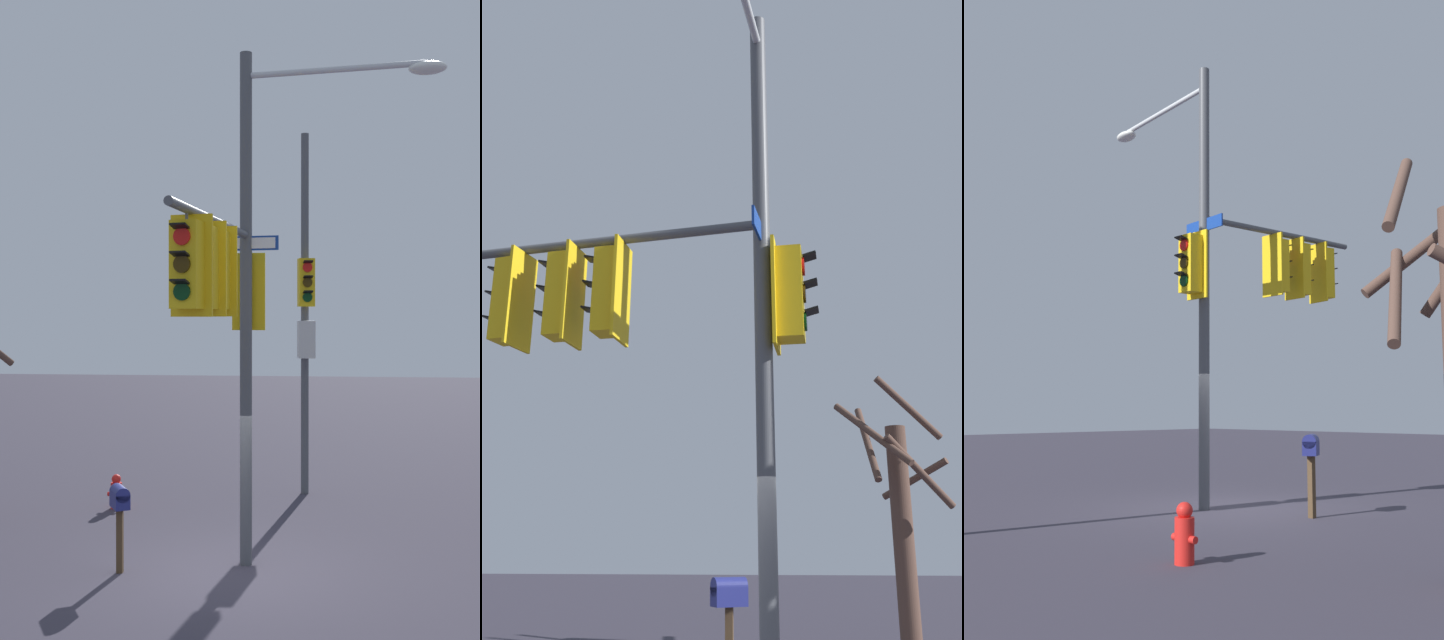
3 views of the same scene
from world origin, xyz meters
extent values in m
plane|color=#37323F|center=(0.00, 0.00, 0.00)|extent=(80.00, 80.00, 0.00)
cylinder|color=#4C4F54|center=(0.22, 0.43, 4.27)|extent=(0.20, 0.20, 8.53)
cylinder|color=silver|center=(1.68, 0.23, 8.15)|extent=(2.93, 0.48, 0.10)
ellipsoid|color=silver|center=(3.14, 0.04, 8.07)|extent=(0.64, 0.44, 0.20)
cylinder|color=#4C4F54|center=(-0.04, -1.58, 5.50)|extent=(0.65, 4.02, 0.12)
cube|color=yellow|center=(-0.03, -1.51, 4.80)|extent=(0.39, 0.33, 1.10)
cube|color=yellow|center=(-0.01, -1.34, 4.80)|extent=(0.56, 0.09, 1.30)
cylinder|color=red|center=(-0.05, -1.67, 5.14)|extent=(0.22, 0.05, 0.22)
cube|color=black|center=(-0.05, -1.74, 5.26)|extent=(0.22, 0.18, 0.06)
cylinder|color=#352504|center=(-0.05, -1.67, 4.80)|extent=(0.22, 0.05, 0.22)
cube|color=black|center=(-0.05, -1.74, 4.92)|extent=(0.22, 0.18, 0.06)
cylinder|color=black|center=(-0.05, -1.67, 4.46)|extent=(0.22, 0.05, 0.22)
cube|color=black|center=(-0.05, -1.74, 4.58)|extent=(0.22, 0.18, 0.06)
cylinder|color=#4C4F54|center=(-0.03, -1.51, 5.43)|extent=(0.04, 0.04, 0.15)
cube|color=yellow|center=(-0.11, -2.14, 4.80)|extent=(0.39, 0.34, 1.10)
cube|color=yellow|center=(-0.09, -1.97, 4.80)|extent=(0.56, 0.11, 1.30)
cylinder|color=red|center=(-0.13, -2.30, 5.14)|extent=(0.22, 0.06, 0.22)
cube|color=black|center=(-0.14, -2.38, 5.26)|extent=(0.23, 0.18, 0.06)
cylinder|color=#352504|center=(-0.13, -2.30, 4.80)|extent=(0.22, 0.06, 0.22)
cube|color=black|center=(-0.14, -2.38, 4.92)|extent=(0.23, 0.18, 0.06)
cylinder|color=black|center=(-0.13, -2.30, 4.46)|extent=(0.22, 0.06, 0.22)
cube|color=black|center=(-0.14, -2.38, 4.58)|extent=(0.23, 0.18, 0.06)
cylinder|color=#4C4F54|center=(-0.11, -2.14, 5.43)|extent=(0.04, 0.04, 0.15)
cube|color=yellow|center=(-0.21, -2.87, 4.80)|extent=(0.41, 0.37, 1.10)
cube|color=yellow|center=(-0.18, -2.70, 4.80)|extent=(0.56, 0.15, 1.30)
cylinder|color=red|center=(-0.24, -3.03, 5.14)|extent=(0.22, 0.07, 0.22)
cube|color=black|center=(-0.26, -3.10, 5.26)|extent=(0.24, 0.20, 0.06)
cylinder|color=#352504|center=(-0.24, -3.03, 4.80)|extent=(0.22, 0.07, 0.22)
cube|color=black|center=(-0.26, -3.10, 4.92)|extent=(0.24, 0.20, 0.06)
cylinder|color=black|center=(-0.24, -3.03, 4.46)|extent=(0.22, 0.07, 0.22)
cube|color=black|center=(-0.26, -3.10, 4.58)|extent=(0.24, 0.20, 0.06)
cylinder|color=#4C4F54|center=(-0.21, -2.87, 5.43)|extent=(0.04, 0.04, 0.15)
cube|color=yellow|center=(0.27, 0.75, 4.56)|extent=(0.38, 0.32, 1.10)
cube|color=yellow|center=(0.26, 0.58, 4.56)|extent=(0.56, 0.08, 1.30)
cylinder|color=red|center=(0.28, 0.91, 4.90)|extent=(0.22, 0.04, 0.22)
cube|color=black|center=(0.28, 0.99, 5.02)|extent=(0.22, 0.17, 0.06)
cylinder|color=#352504|center=(0.28, 0.91, 4.56)|extent=(0.22, 0.04, 0.22)
cube|color=black|center=(0.28, 0.99, 4.68)|extent=(0.22, 0.17, 0.06)
cylinder|color=black|center=(0.28, 0.91, 4.22)|extent=(0.22, 0.04, 0.22)
cube|color=black|center=(0.28, 0.99, 4.34)|extent=(0.22, 0.17, 0.06)
cube|color=navy|center=(0.22, 0.43, 5.36)|extent=(1.10, 0.17, 0.24)
cube|color=white|center=(0.22, 0.41, 5.36)|extent=(0.99, 0.13, 0.18)
cylinder|color=#4C4F54|center=(1.11, 5.69, 4.19)|extent=(0.18, 0.18, 8.39)
cube|color=silver|center=(1.15, 5.37, 3.61)|extent=(0.43, 0.51, 0.85)
cube|color=yellow|center=(1.14, 5.39, 4.91)|extent=(0.41, 0.37, 1.10)
cylinder|color=red|center=(1.18, 5.22, 5.25)|extent=(0.22, 0.07, 0.22)
cube|color=black|center=(1.19, 5.15, 5.37)|extent=(0.24, 0.20, 0.06)
cylinder|color=#352504|center=(1.18, 5.22, 4.91)|extent=(0.22, 0.07, 0.22)
cube|color=black|center=(1.19, 5.15, 5.03)|extent=(0.24, 0.20, 0.06)
cylinder|color=black|center=(1.18, 5.22, 4.57)|extent=(0.22, 0.07, 0.22)
cube|color=black|center=(1.19, 5.15, 4.69)|extent=(0.24, 0.20, 0.06)
cylinder|color=red|center=(-2.91, 3.89, 0.28)|extent=(0.24, 0.24, 0.55)
sphere|color=red|center=(-2.91, 3.89, 0.63)|extent=(0.20, 0.20, 0.20)
cylinder|color=red|center=(-3.05, 3.89, 0.30)|extent=(0.10, 0.09, 0.09)
cylinder|color=red|center=(-2.77, 3.89, 0.30)|extent=(0.10, 0.09, 0.09)
cube|color=#4C3823|center=(-1.77, -0.18, 0.53)|extent=(0.10, 0.10, 1.05)
cube|color=navy|center=(-1.77, -0.18, 1.17)|extent=(0.42, 0.50, 0.24)
cylinder|color=navy|center=(-1.77, -0.18, 1.29)|extent=(0.42, 0.50, 0.24)
camera|label=1|loc=(1.43, -12.44, 4.18)|focal=43.58mm
camera|label=2|loc=(7.74, 0.78, 1.79)|focal=38.42mm
camera|label=3|loc=(-9.32, 9.98, 1.83)|focal=40.31mm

